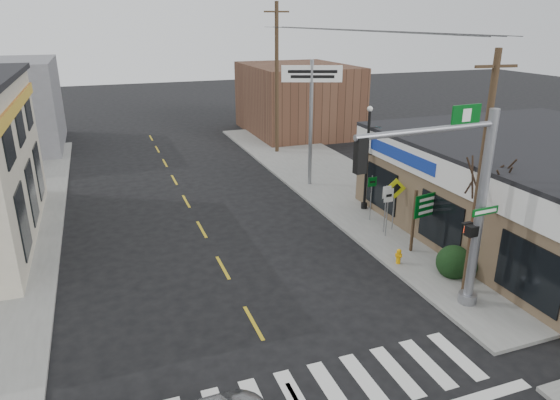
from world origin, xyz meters
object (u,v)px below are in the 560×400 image
object	(u,v)px
traffic_signal_pole	(462,193)
utility_pole_near	(480,177)
dance_center_sign	(311,92)
fire_hydrant	(399,256)
utility_pole_far	(277,78)
guide_sign	(428,210)
bare_tree	(491,168)
lamp_post	(369,151)

from	to	relation	value
traffic_signal_pole	utility_pole_near	xyz separation A→B (m)	(1.21, 0.65, 0.21)
dance_center_sign	traffic_signal_pole	bearing A→B (deg)	-73.19
fire_hydrant	utility_pole_far	distance (m)	18.84
utility_pole_near	guide_sign	bearing A→B (deg)	84.46
traffic_signal_pole	utility_pole_near	distance (m)	1.39
utility_pole_far	fire_hydrant	bearing A→B (deg)	-95.69
traffic_signal_pole	guide_sign	size ratio (longest dim) A/B	2.55
guide_sign	dance_center_sign	xyz separation A→B (m)	(-1.00, 9.65, 3.51)
fire_hydrant	guide_sign	bearing A→B (deg)	23.65
fire_hydrant	utility_pole_near	xyz separation A→B (m)	(1.03, -2.60, 3.87)
traffic_signal_pole	bare_tree	size ratio (longest dim) A/B	1.27
lamp_post	bare_tree	size ratio (longest dim) A/B	0.97
dance_center_sign	utility_pole_far	xyz separation A→B (m)	(0.78, 7.74, -0.05)
dance_center_sign	utility_pole_far	size ratio (longest dim) A/B	0.69
utility_pole_far	guide_sign	bearing A→B (deg)	-90.22
lamp_post	dance_center_sign	bearing A→B (deg)	81.70
dance_center_sign	utility_pole_far	distance (m)	7.78
dance_center_sign	lamp_post	bearing A→B (deg)	-56.46
lamp_post	traffic_signal_pole	bearing A→B (deg)	-123.50
fire_hydrant	bare_tree	xyz separation A→B (m)	(2.18, -1.79, 3.82)
utility_pole_near	utility_pole_far	bearing A→B (deg)	94.88
utility_pole_far	utility_pole_near	bearing A→B (deg)	-92.26
fire_hydrant	bare_tree	distance (m)	4.75
guide_sign	utility_pole_near	distance (m)	4.24
traffic_signal_pole	fire_hydrant	distance (m)	4.90
guide_sign	traffic_signal_pole	bearing A→B (deg)	-126.78
lamp_post	dance_center_sign	distance (m)	5.24
dance_center_sign	utility_pole_near	distance (m)	13.06
guide_sign	fire_hydrant	xyz separation A→B (m)	(-1.73, -0.76, -1.39)
traffic_signal_pole	lamp_post	bearing A→B (deg)	73.83
lamp_post	bare_tree	xyz separation A→B (m)	(0.39, -7.58, 1.17)
bare_tree	utility_pole_far	world-z (taller)	utility_pole_far
bare_tree	lamp_post	bearing A→B (deg)	92.97
guide_sign	utility_pole_far	bearing A→B (deg)	79.45
utility_pole_far	traffic_signal_pole	bearing A→B (deg)	-95.47
dance_center_sign	guide_sign	bearing A→B (deg)	-63.45
traffic_signal_pole	bare_tree	xyz separation A→B (m)	(2.37, 1.46, 0.16)
bare_tree	utility_pole_far	distance (m)	19.97
guide_sign	bare_tree	world-z (taller)	bare_tree
fire_hydrant	utility_pole_far	world-z (taller)	utility_pole_far
guide_sign	lamp_post	bearing A→B (deg)	78.07
guide_sign	utility_pole_far	distance (m)	17.73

